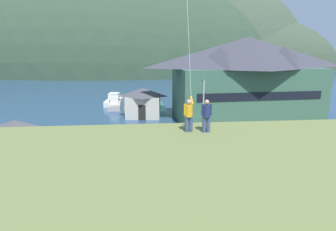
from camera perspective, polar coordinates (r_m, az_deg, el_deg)
name	(u,v)px	position (r m, az deg, el deg)	size (l,w,h in m)	color
ground_plane	(169,183)	(25.37, 0.21, -12.58)	(600.00, 600.00, 0.00)	#66604C
parking_lot_pad	(164,160)	(29.92, -0.73, -8.36)	(40.00, 20.00, 0.10)	gray
bay_water	(148,86)	(83.51, -3.82, 5.49)	(360.00, 84.00, 0.03)	navy
far_hill_west_ridge	(120,71)	(133.32, -8.97, 8.18)	(132.49, 70.28, 80.89)	#334733
far_hill_east_peak	(170,70)	(141.14, 0.35, 8.60)	(83.94, 51.23, 62.94)	#334733
far_hill_center_saddle	(190,69)	(146.47, 4.21, 8.73)	(112.60, 60.44, 89.41)	#42513D
far_hill_far_shoulder	(217,69)	(144.99, 9.27, 8.55)	(115.95, 51.03, 53.74)	#3D4C38
harbor_lodge	(247,76)	(46.56, 14.68, 7.13)	(22.64, 12.03, 12.19)	#38604C
storage_shed_near_lot	(17,144)	(30.18, -26.43, -4.88)	(7.41, 4.60, 4.61)	#474C56
storage_shed_waterside	(143,102)	(46.92, -4.70, 2.47)	(6.00, 4.66, 4.62)	beige
wharf_dock	(134,104)	(56.42, -6.45, 2.12)	(3.20, 11.81, 0.70)	#70604C
moored_boat_wharfside	(115,104)	(55.19, -10.00, 2.15)	(2.37, 6.70, 2.16)	#A8A399
moored_boat_outer_mooring	(154,103)	(55.36, -2.63, 2.37)	(3.17, 8.52, 2.16)	#23564C
moored_boat_inner_slip	(115,100)	(59.12, -9.98, 2.87)	(3.50, 8.35, 2.16)	silver
parked_car_mid_row_center	(234,144)	(32.19, 12.31, -5.19)	(4.34, 2.34, 1.82)	navy
parked_car_front_row_silver	(147,174)	(24.41, -3.95, -10.93)	(4.22, 2.09, 1.82)	#B28923
parked_car_mid_row_near	(322,165)	(29.21, 26.91, -8.26)	(4.22, 2.09, 1.82)	black
parked_car_front_row_end	(236,164)	(26.87, 12.62, -8.93)	(4.35, 2.36, 1.82)	#236633
parked_car_corner_spot	(171,142)	(31.98, 0.56, -5.00)	(4.32, 2.30, 1.82)	#9EA3A8
parked_car_back_row_left	(98,150)	(30.26, -13.02, -6.41)	(4.29, 2.24, 1.82)	silver
parked_car_mid_row_far	(295,140)	(35.34, 22.69, -4.27)	(4.21, 2.07, 1.82)	silver
parked_car_front_row_red	(79,176)	(25.03, -16.34, -10.83)	(4.33, 2.32, 1.82)	red
parking_light_pole	(203,106)	(34.75, 6.64, 1.70)	(0.24, 0.78, 7.09)	#ADADB2
person_kite_flyer	(189,114)	(15.93, 3.93, 0.25)	(0.51, 0.67, 1.86)	#384770
person_companion	(207,115)	(15.93, 7.25, 0.12)	(0.55, 0.40, 1.74)	#384770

